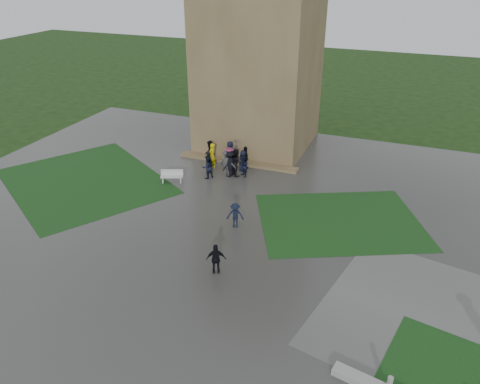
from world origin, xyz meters
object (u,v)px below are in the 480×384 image
(pedestrian_mid, at_px, (235,215))
(pedestrian_near, at_px, (216,259))
(bench, at_px, (172,176))
(tower, at_px, (260,27))

(pedestrian_mid, xyz_separation_m, pedestrian_near, (0.74, -4.27, 0.05))
(bench, distance_m, pedestrian_near, 10.58)
(pedestrian_mid, bearing_deg, bench, 132.13)
(tower, height_order, pedestrian_near, tower)
(tower, xyz_separation_m, bench, (-2.94, -8.96, -8.54))
(tower, relative_size, bench, 11.58)
(pedestrian_mid, bearing_deg, tower, 87.99)
(tower, relative_size, pedestrian_mid, 12.24)
(tower, bearing_deg, pedestrian_near, -77.16)
(tower, relative_size, pedestrian_near, 11.39)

